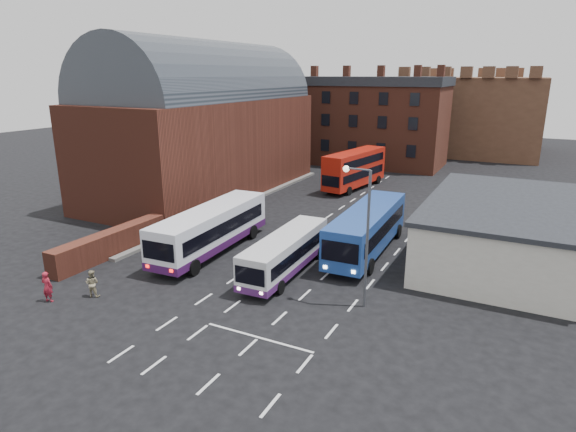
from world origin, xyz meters
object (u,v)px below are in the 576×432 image
at_px(bus_white_inbound, 286,251).
at_px(pedestrian_beige, 92,283).
at_px(street_lamp, 363,225).
at_px(pedestrian_red, 47,287).
at_px(bus_blue, 367,227).
at_px(bus_white_outbound, 211,227).
at_px(bus_red_double, 355,169).

relative_size(bus_white_inbound, pedestrian_beige, 5.80).
xyz_separation_m(street_lamp, pedestrian_red, (-16.09, -7.63, -3.86)).
bearing_deg(bus_white_inbound, pedestrian_beige, 42.26).
xyz_separation_m(bus_white_inbound, bus_blue, (3.53, 6.06, 0.41)).
height_order(bus_white_outbound, bus_blue, bus_blue).
xyz_separation_m(bus_white_inbound, pedestrian_beige, (-8.49, -8.25, -0.70)).
bearing_deg(street_lamp, bus_white_inbound, 158.94).
relative_size(bus_blue, street_lamp, 1.52).
bearing_deg(pedestrian_beige, bus_white_outbound, -120.33).
xyz_separation_m(bus_white_outbound, bus_red_double, (2.43, 24.18, 0.33)).
bearing_deg(bus_white_outbound, bus_red_double, 81.45).
distance_m(bus_white_inbound, street_lamp, 7.07).
bearing_deg(bus_blue, bus_white_inbound, 58.00).
xyz_separation_m(bus_blue, pedestrian_beige, (-12.02, -14.31, -1.11)).
distance_m(bus_red_double, pedestrian_red, 35.67).
bearing_deg(bus_blue, bus_white_outbound, 24.34).
bearing_deg(bus_white_inbound, bus_red_double, -82.44).
xyz_separation_m(bus_blue, pedestrian_red, (-13.77, -15.94, -1.01)).
relative_size(bus_white_outbound, bus_red_double, 1.11).
relative_size(bus_blue, bus_red_double, 1.12).
bearing_deg(street_lamp, bus_red_double, 110.13).
xyz_separation_m(bus_white_outbound, bus_white_inbound, (6.65, -1.07, -0.40)).
xyz_separation_m(bus_white_inbound, street_lamp, (5.86, -2.26, 3.25)).
bearing_deg(pedestrian_beige, bus_red_double, -116.44).
xyz_separation_m(bus_white_outbound, bus_blue, (10.18, 4.99, 0.01)).
bearing_deg(bus_white_outbound, pedestrian_red, -110.92).
relative_size(bus_white_outbound, street_lamp, 1.52).
bearing_deg(bus_white_outbound, street_lamp, -17.71).
distance_m(bus_white_inbound, pedestrian_beige, 11.86).
bearing_deg(pedestrian_red, bus_white_outbound, -119.60).
bearing_deg(bus_blue, pedestrian_red, 47.44).
relative_size(pedestrian_red, pedestrian_beige, 1.12).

